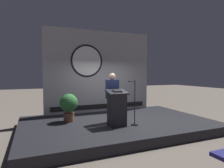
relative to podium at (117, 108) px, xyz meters
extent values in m
plane|color=#6B6056|center=(0.29, 0.58, -0.86)|extent=(40.00, 40.00, 0.00)
cube|color=black|center=(0.29, 0.58, -0.71)|extent=(6.40, 4.00, 0.30)
cube|color=#9E9EA3|center=(0.29, 2.43, 1.17)|extent=(4.68, 0.10, 3.47)
cylinder|color=black|center=(-0.31, 2.38, 1.61)|extent=(1.36, 0.02, 1.36)
cylinder|color=white|center=(-0.31, 2.37, 1.61)|extent=(1.21, 0.02, 1.21)
cube|color=black|center=(0.29, 2.38, -0.34)|extent=(4.21, 0.02, 0.20)
cube|color=#26262B|center=(0.00, 0.00, -0.04)|extent=(0.52, 0.40, 1.04)
cube|color=#26262B|center=(0.00, 0.00, 0.51)|extent=(0.64, 0.50, 0.15)
cube|color=black|center=(0.00, -0.02, 0.55)|extent=(0.28, 0.20, 0.06)
cylinder|color=black|center=(0.04, 0.48, -0.16)|extent=(0.26, 0.26, 0.80)
cube|color=navy|center=(0.04, 0.48, 0.56)|extent=(0.40, 0.24, 0.64)
sphere|color=beige|center=(0.04, 0.48, 0.99)|extent=(0.22, 0.22, 0.22)
cylinder|color=black|center=(0.55, -0.15, -0.55)|extent=(0.24, 0.24, 0.02)
cylinder|color=black|center=(0.55, -0.15, 0.16)|extent=(0.03, 0.03, 1.45)
cylinder|color=black|center=(0.55, 0.04, 0.84)|extent=(0.02, 0.38, 0.02)
sphere|color=#262626|center=(0.55, 0.23, 0.84)|extent=(0.07, 0.07, 0.07)
cylinder|color=brown|center=(-1.30, 1.13, -0.41)|extent=(0.36, 0.36, 0.30)
sphere|color=#2D6B33|center=(-1.30, 1.13, 0.09)|extent=(0.62, 0.62, 0.62)
camera|label=1|loc=(-2.46, -5.48, 1.09)|focal=30.96mm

